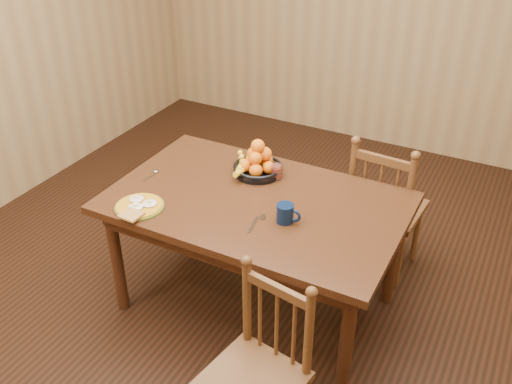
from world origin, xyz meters
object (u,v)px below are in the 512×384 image
at_px(dining_table, 256,213).
at_px(fruit_bowl, 257,163).
at_px(chair_far, 384,208).
at_px(breakfast_plate, 139,206).
at_px(chair_near, 258,372).
at_px(coffee_mug, 286,213).

relative_size(dining_table, fruit_bowl, 4.94).
bearing_deg(chair_far, breakfast_plate, 48.64).
bearing_deg(chair_near, coffee_mug, 115.63).
bearing_deg(chair_near, dining_table, 127.73).
distance_m(breakfast_plate, fruit_bowl, 0.74).
xyz_separation_m(chair_far, coffee_mug, (-0.31, -0.80, 0.34)).
relative_size(dining_table, coffee_mug, 12.01).
xyz_separation_m(chair_far, chair_near, (-0.12, -1.49, -0.03)).
relative_size(chair_near, coffee_mug, 6.67).
bearing_deg(coffee_mug, chair_far, 68.46).
bearing_deg(chair_far, fruit_bowl, 35.59).
bearing_deg(dining_table, fruit_bowl, 116.71).
bearing_deg(coffee_mug, chair_near, -73.92).
relative_size(chair_far, chair_near, 1.07).
bearing_deg(dining_table, chair_far, 51.32).
bearing_deg(coffee_mug, dining_table, 153.81).
relative_size(breakfast_plate, coffee_mug, 2.17).
distance_m(chair_far, breakfast_plate, 1.52).
bearing_deg(chair_near, fruit_bowl, 127.37).
xyz_separation_m(breakfast_plate, coffee_mug, (0.74, 0.25, 0.04)).
distance_m(dining_table, chair_far, 0.90).
bearing_deg(fruit_bowl, coffee_mug, -46.03).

